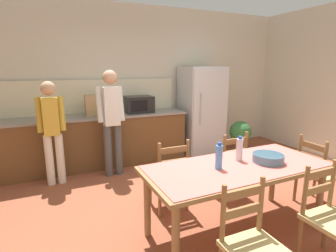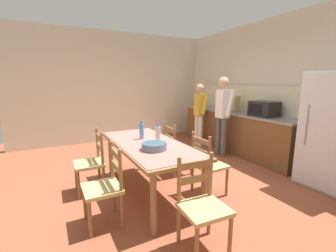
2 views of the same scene
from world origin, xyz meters
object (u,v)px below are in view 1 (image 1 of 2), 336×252
(paper_bag, at_px, (92,105))
(chair_side_far_right, at_px, (228,164))
(bottle_off_centre, at_px, (239,149))
(chair_side_far_left, at_px, (169,175))
(refrigerator, at_px, (201,110))
(chair_side_near_right, at_px, (330,218))
(potted_plant, at_px, (240,135))
(person_at_counter, at_px, (112,118))
(dining_table, at_px, (238,172))
(serving_bowl, at_px, (268,157))
(chair_head_end, at_px, (317,173))
(chair_side_near_left, at_px, (252,246))
(microwave, at_px, (139,104))
(person_at_sink, at_px, (52,128))
(bottle_near_centre, at_px, (219,157))

(paper_bag, height_order, chair_side_far_right, paper_bag)
(bottle_off_centre, relative_size, chair_side_far_left, 0.30)
(refrigerator, relative_size, chair_side_near_right, 1.93)
(bottle_off_centre, height_order, chair_side_far_right, bottle_off_centre)
(potted_plant, bearing_deg, person_at_counter, -178.46)
(dining_table, relative_size, serving_bowl, 6.16)
(serving_bowl, distance_m, chair_head_end, 1.00)
(refrigerator, distance_m, chair_side_near_left, 3.66)
(paper_bag, distance_m, chair_side_far_right, 2.47)
(paper_bag, bearing_deg, microwave, 0.53)
(chair_side_near_left, xyz_separation_m, person_at_sink, (-1.30, 2.81, 0.43))
(refrigerator, bearing_deg, potted_plant, -32.12)
(microwave, bearing_deg, chair_side_near_left, -93.47)
(refrigerator, distance_m, person_at_sink, 2.88)
(person_at_counter, bearing_deg, serving_bowl, -150.74)
(bottle_near_centre, xyz_separation_m, person_at_counter, (-0.60, 2.07, 0.07))
(refrigerator, relative_size, bottle_off_centre, 6.50)
(dining_table, distance_m, chair_head_end, 1.29)
(serving_bowl, relative_size, potted_plant, 0.48)
(chair_side_far_left, relative_size, chair_side_near_left, 1.00)
(refrigerator, height_order, chair_side_near_right, refrigerator)
(dining_table, bearing_deg, paper_bag, 112.37)
(refrigerator, height_order, bottle_near_centre, refrigerator)
(bottle_off_centre, distance_m, chair_side_near_right, 1.00)
(refrigerator, xyz_separation_m, dining_table, (-1.11, -2.57, -0.20))
(microwave, relative_size, person_at_counter, 0.29)
(refrigerator, bearing_deg, person_at_counter, -165.69)
(serving_bowl, distance_m, person_at_sink, 2.98)
(serving_bowl, bearing_deg, chair_side_near_right, -80.54)
(bottle_near_centre, relative_size, chair_side_near_left, 0.30)
(potted_plant, bearing_deg, refrigerator, 147.88)
(paper_bag, bearing_deg, chair_side_near_right, -65.30)
(chair_side_near_right, height_order, chair_side_far_right, same)
(dining_table, xyz_separation_m, bottle_off_centre, (0.10, 0.11, 0.21))
(person_at_counter, height_order, potted_plant, person_at_counter)
(microwave, relative_size, dining_table, 0.25)
(paper_bag, height_order, bottle_near_centre, paper_bag)
(chair_head_end, bearing_deg, bottle_off_centre, 88.84)
(paper_bag, xyz_separation_m, chair_side_far_left, (0.61, -1.87, -0.66))
(person_at_counter, bearing_deg, chair_side_near_right, -154.94)
(dining_table, xyz_separation_m, chair_side_far_left, (-0.45, 0.71, -0.23))
(microwave, distance_m, chair_side_near_left, 3.38)
(refrigerator, distance_m, bottle_off_centre, 2.66)
(chair_side_far_right, distance_m, potted_plant, 1.96)
(refrigerator, height_order, chair_side_near_left, refrigerator)
(person_at_sink, height_order, potted_plant, person_at_sink)
(chair_side_near_left, bearing_deg, bottle_off_centre, 58.17)
(paper_bag, height_order, bottle_off_centre, paper_bag)
(microwave, height_order, dining_table, microwave)
(chair_side_near_right, xyz_separation_m, chair_side_far_right, (-0.02, 1.44, 0.00))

